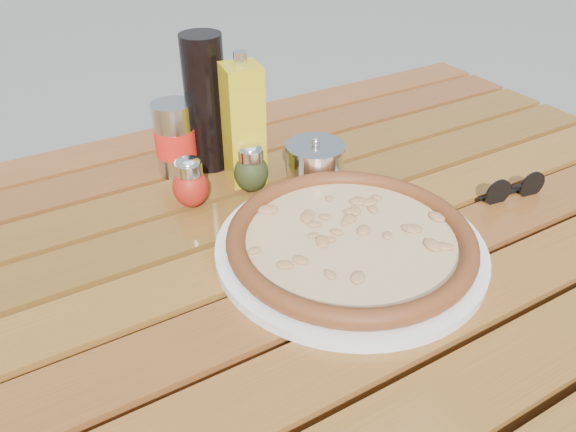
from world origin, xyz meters
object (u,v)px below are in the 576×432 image
olive_oil_cruet (243,124)px  pizza (351,238)px  oregano_shaker (251,168)px  table (295,283)px  soda_can (175,139)px  pepper_shaker (190,182)px  dark_bottle (206,103)px  sunglasses (514,189)px  plate (350,248)px  parmesan_tin (315,161)px

olive_oil_cruet → pizza: bearing=-82.7°
oregano_shaker → table: bearing=-94.5°
oregano_shaker → soda_can: bearing=124.1°
pepper_shaker → oregano_shaker: 0.10m
table → dark_bottle: (-0.01, 0.26, 0.19)m
table → pepper_shaker: pepper_shaker is taller
oregano_shaker → sunglasses: oregano_shaker is taller
plate → dark_bottle: size_ratio=1.64×
pepper_shaker → sunglasses: 0.49m
soda_can → parmesan_tin: (0.18, -0.13, -0.03)m
pizza → oregano_shaker: (-0.04, 0.21, 0.02)m
table → pepper_shaker: bearing=118.3°
table → pepper_shaker: 0.21m
dark_bottle → olive_oil_cruet: 0.08m
plate → oregano_shaker: 0.22m
sunglasses → pepper_shaker: bearing=160.8°
soda_can → olive_oil_cruet: olive_oil_cruet is taller
plate → pepper_shaker: size_ratio=4.39×
parmesan_tin → sunglasses: 0.31m
pepper_shaker → sunglasses: (0.43, -0.23, -0.02)m
plate → pizza: pizza is taller
plate → oregano_shaker: oregano_shaker is taller
pizza → sunglasses: size_ratio=4.09×
table → pizza: size_ratio=3.08×
pepper_shaker → olive_oil_cruet: size_ratio=0.39×
table → sunglasses: 0.37m
pizza → parmesan_tin: (0.07, 0.19, 0.01)m
table → pizza: bearing=-49.3°
plate → olive_oil_cruet: bearing=97.3°
table → oregano_shaker: 0.19m
olive_oil_cruet → sunglasses: bearing=-38.5°
dark_bottle → soda_can: dark_bottle is taller
soda_can → sunglasses: (0.41, -0.34, -0.04)m
pepper_shaker → oregano_shaker: bearing=-3.5°
pizza → olive_oil_cruet: (-0.03, 0.25, 0.07)m
table → parmesan_tin: 0.21m
table → olive_oil_cruet: 0.25m
table → pizza: (0.05, -0.06, 0.10)m
parmesan_tin → soda_can: bearing=143.9°
plate → dark_bottle: dark_bottle is taller
table → dark_bottle: size_ratio=6.36×
olive_oil_cruet → plate: bearing=-82.7°
table → plate: 0.11m
plate → sunglasses: 0.30m
oregano_shaker → parmesan_tin: oregano_shaker is taller
soda_can → table: bearing=-76.3°
plate → sunglasses: (0.30, -0.02, 0.01)m
dark_bottle → soda_can: 0.08m
parmesan_tin → oregano_shaker: bearing=169.6°
table → plate: plate is taller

